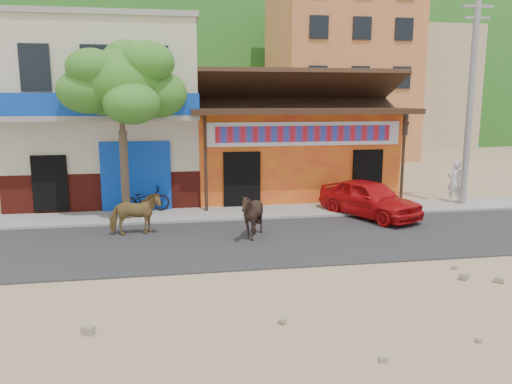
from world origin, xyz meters
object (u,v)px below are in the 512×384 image
cow_dark (252,215)px  tree (123,130)px  utility_pole (471,100)px  pedestrian (455,181)px  red_car (369,198)px  scooter (145,199)px  cow_tan (135,214)px

cow_dark → tree: bearing=-150.0°
utility_pole → cow_dark: 10.06m
utility_pole → pedestrian: 3.20m
tree → red_car: tree is taller
tree → red_car: bearing=-6.8°
tree → red_car: 8.82m
scooter → pedestrian: pedestrian is taller
tree → cow_dark: (3.90, -3.06, -2.36)m
tree → scooter: bearing=51.6°
tree → cow_tan: 3.23m
cow_dark → red_car: 4.97m
tree → pedestrian: tree is taller
cow_tan → cow_dark: size_ratio=1.08×
cow_dark → scooter: size_ratio=0.81×
tree → cow_dark: 5.50m
cow_dark → utility_pole: bearing=88.3°
utility_pole → scooter: (-12.20, 0.56, -3.54)m
tree → utility_pole: bearing=0.9°
utility_pole → pedestrian: size_ratio=4.85×
utility_pole → pedestrian: (-0.20, 0.33, -3.18)m
cow_tan → pedestrian: 12.43m
red_car → tree: bearing=147.3°
tree → scooter: size_ratio=3.41×
cow_tan → red_car: 8.05m
cow_tan → scooter: cow_tan is taller
tree → cow_dark: size_ratio=4.19×
tree → cow_tan: tree is taller
cow_tan → pedestrian: bearing=-83.8°
utility_pole → cow_tan: bearing=-169.6°
utility_pole → scooter: utility_pole is taller
cow_tan → utility_pole: bearing=-85.5°
cow_dark → red_car: cow_dark is taller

